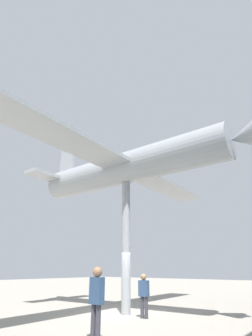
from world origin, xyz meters
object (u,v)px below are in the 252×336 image
at_px(visitor_person, 144,292).
at_px(visitor_second, 97,296).
at_px(support_pylon_central, 126,243).
at_px(suspended_airplane, 129,167).

distance_m(visitor_person, visitor_second, 3.86).
height_order(support_pylon_central, visitor_second, support_pylon_central).
bearing_deg(visitor_second, support_pylon_central, 119.42).
distance_m(support_pylon_central, suspended_airplane, 3.74).
height_order(visitor_person, visitor_second, visitor_second).
height_order(suspended_airplane, visitor_person, suspended_airplane).
bearing_deg(visitor_person, support_pylon_central, 158.62).
xyz_separation_m(support_pylon_central, visitor_second, (3.96, 2.20, -1.82)).
relative_size(support_pylon_central, suspended_airplane, 0.37).
bearing_deg(support_pylon_central, visitor_second, 29.06).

